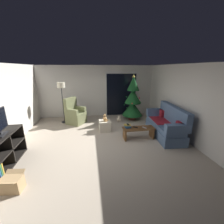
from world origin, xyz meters
name	(u,v)px	position (x,y,z in m)	size (l,w,h in m)	color
ground_plane	(103,144)	(0.00, 0.00, 0.00)	(7.00, 7.00, 0.00)	#B2A38E
wall_back	(97,91)	(0.00, 3.06, 1.25)	(5.72, 0.12, 2.50)	silver
wall_right	(189,103)	(2.86, 0.00, 1.25)	(0.12, 6.00, 2.50)	silver
patio_door_frame	(121,94)	(1.23, 2.99, 1.10)	(1.60, 0.02, 2.20)	silver
patio_door_glass	(121,95)	(1.23, 2.97, 1.05)	(1.50, 0.02, 2.10)	black
couch	(166,125)	(2.32, 0.30, 0.40)	(0.91, 1.99, 1.08)	slate
coffee_table	(138,131)	(1.25, 0.20, 0.26)	(1.10, 0.40, 0.39)	brown
remote_black	(135,127)	(1.15, 0.25, 0.40)	(0.04, 0.16, 0.02)	black
remote_silver	(144,128)	(1.44, 0.17, 0.40)	(0.04, 0.16, 0.02)	#ADADB2
book_stack	(128,126)	(0.88, 0.27, 0.45)	(0.25, 0.23, 0.12)	#285684
cell_phone	(128,124)	(0.89, 0.27, 0.51)	(0.07, 0.14, 0.01)	black
christmas_tree	(133,100)	(1.60, 2.15, 0.92)	(0.96, 0.96, 2.09)	#4C1E19
armchair	(75,114)	(-1.04, 2.06, 0.40)	(0.95, 0.95, 1.13)	olive
floor_lamp	(61,89)	(-1.55, 2.24, 1.51)	(0.32, 0.32, 1.78)	#2D2D30
media_shelf	(2,152)	(-2.53, -0.75, 0.39)	(0.40, 1.40, 0.82)	black
ottoman	(105,126)	(0.17, 1.05, 0.20)	(0.44, 0.44, 0.40)	beige
teddy_bear_honey	(105,118)	(0.17, 1.04, 0.52)	(0.22, 0.21, 0.29)	tan
teddy_bear_cream_by_tree	(119,119)	(0.91, 1.94, 0.12)	(0.20, 0.21, 0.29)	beige
cardboard_box_open_near_shelf	(12,184)	(-1.96, -1.60, 0.16)	(0.42, 0.47, 0.35)	tan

